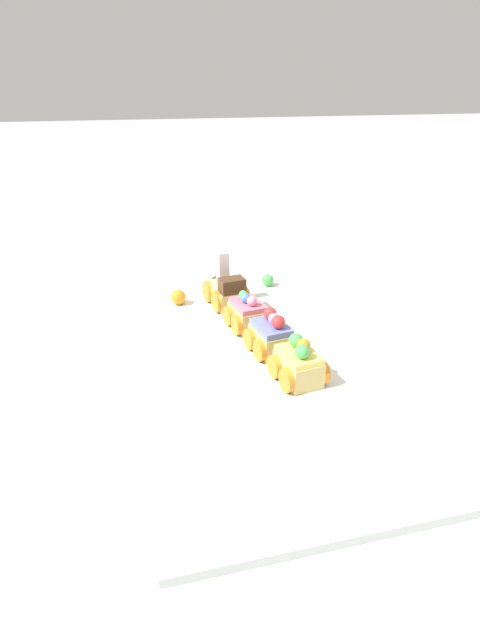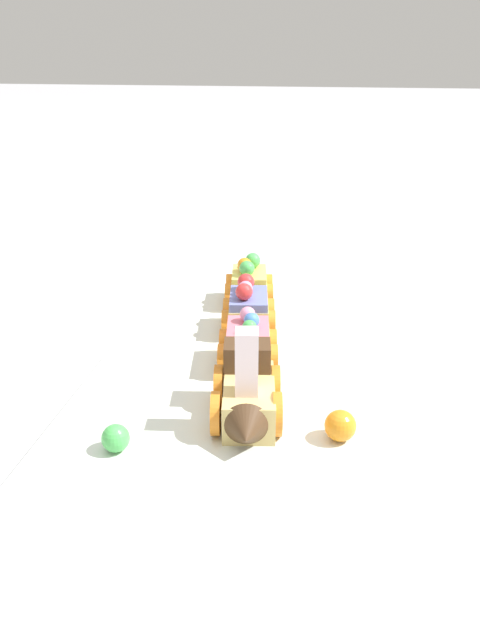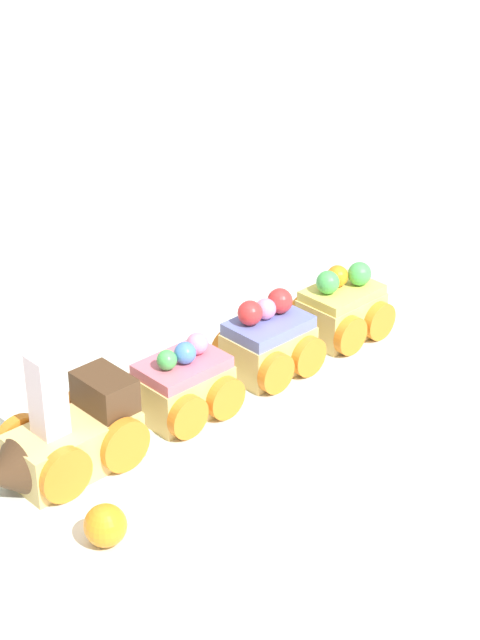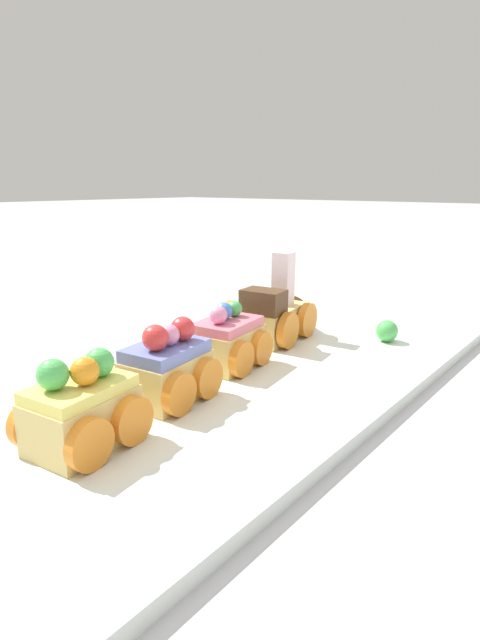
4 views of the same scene
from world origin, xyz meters
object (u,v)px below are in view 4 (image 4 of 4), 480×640
cake_train_locomotive (279,315)px  cake_car_blueberry (167,369)px  cake_car_strawberry (227,342)px  cake_car_lemon (82,411)px  gumball_orange (230,311)px  gumball_green (387,331)px

cake_train_locomotive → cake_car_blueberry: (-0.20, -0.03, -0.00)m
cake_car_strawberry → cake_car_lemon: 0.18m
cake_car_strawberry → cake_car_blueberry: size_ratio=1.00×
cake_train_locomotive → cake_car_lemon: (-0.28, -0.04, -0.00)m
cake_car_strawberry → gumball_orange: (0.12, 0.10, -0.01)m
cake_car_strawberry → gumball_orange: bearing=31.2°
cake_car_strawberry → gumball_green: bearing=-35.5°
cake_train_locomotive → cake_car_lemon: bearing=-180.0°
cake_car_strawberry → cake_car_lemon: (-0.18, -0.03, 0.00)m
cake_car_lemon → gumball_orange: 0.32m
cake_car_lemon → gumball_orange: cake_car_lemon is taller
cake_car_strawberry → gumball_green: 0.19m
cake_train_locomotive → gumball_green: (0.06, -0.10, -0.01)m
cake_car_strawberry → gumball_green: (0.17, -0.09, -0.01)m
gumball_orange → gumball_green: bearing=-75.8°
cake_car_blueberry → gumball_green: size_ratio=3.24×
cake_car_blueberry → gumball_orange: 0.24m
cake_car_blueberry → gumball_orange: (0.21, 0.11, -0.01)m
cake_train_locomotive → cake_car_blueberry: 0.20m
gumball_green → cake_car_blueberry: bearing=164.1°
cake_car_strawberry → cake_car_lemon: cake_car_lemon is taller
cake_car_strawberry → gumball_green: size_ratio=3.24×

